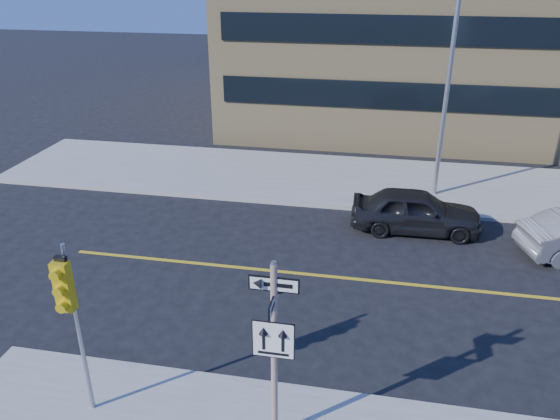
% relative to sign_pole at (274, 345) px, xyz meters
% --- Properties ---
extents(ground, '(120.00, 120.00, 0.00)m').
position_rel_sign_pole_xyz_m(ground, '(0.00, 2.51, -2.44)').
color(ground, black).
rests_on(ground, ground).
extents(sign_pole, '(0.92, 0.92, 4.06)m').
position_rel_sign_pole_xyz_m(sign_pole, '(0.00, 0.00, 0.00)').
color(sign_pole, beige).
rests_on(sign_pole, near_sidewalk).
extents(traffic_signal, '(0.32, 0.45, 4.00)m').
position_rel_sign_pole_xyz_m(traffic_signal, '(-4.00, -0.15, 0.59)').
color(traffic_signal, gray).
rests_on(traffic_signal, near_sidewalk).
extents(parked_car_a, '(1.94, 4.60, 1.55)m').
position_rel_sign_pole_xyz_m(parked_car_a, '(3.10, 10.25, -1.66)').
color(parked_car_a, black).
rests_on(parked_car_a, ground).
extents(streetlight_a, '(0.55, 2.25, 8.00)m').
position_rel_sign_pole_xyz_m(streetlight_a, '(4.00, 13.27, 2.32)').
color(streetlight_a, gray).
rests_on(streetlight_a, far_sidewalk).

